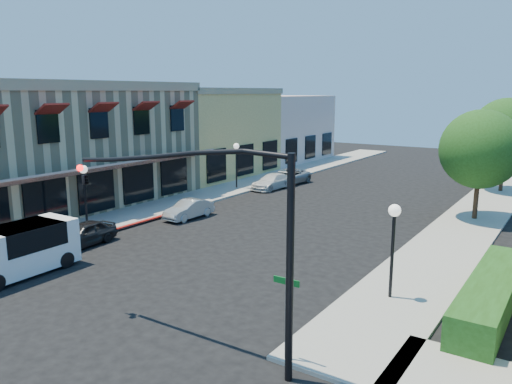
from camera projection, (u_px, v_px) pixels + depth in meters
The scene contains 21 objects.
ground at pixel (53, 324), 16.25m from camera, with size 120.00×120.00×0.00m, color black.
sidewalk_left at pixel (268, 179), 43.02m from camera, with size 3.50×50.00×0.12m, color #9B988D.
sidewalk_right at pixel (488, 203), 33.51m from camera, with size 3.50×50.00×0.12m, color #9B988D.
curb_red_strip at pixel (107, 234), 26.53m from camera, with size 0.25×10.00×0.06m, color maroon.
corner_brick_building at pixel (53, 145), 32.83m from camera, with size 11.77×18.20×8.10m.
yellow_stucco_building at pixel (200, 133), 45.13m from camera, with size 10.00×12.00×7.60m, color tan.
pink_stucco_building at pixel (270, 128), 54.98m from camera, with size 10.00×12.00×7.00m, color beige.
hedge at pixel (490, 311), 17.23m from camera, with size 1.40×8.00×1.10m, color #1D4413.
street_tree_a at pixel (480, 149), 28.58m from camera, with size 4.56×4.56×6.48m.
street_tree_b at pixel (506, 132), 36.67m from camera, with size 4.94×4.94×7.02m.
signal_mast_arm at pixel (222, 218), 13.48m from camera, with size 8.01×0.39×6.00m.
street_name_sign at pixel (286, 306), 13.63m from camera, with size 0.80×0.06×2.50m.
lamppost_left_near at pixel (84, 181), 26.86m from camera, with size 0.44×0.44×3.57m.
lamppost_left_far at pixel (236, 154), 38.28m from camera, with size 0.44×0.44×3.57m.
lamppost_right_near at pixel (394, 227), 17.61m from camera, with size 0.44×0.44×3.57m.
lamppost_right_far at pixel (479, 170), 30.67m from camera, with size 0.44×0.44×3.57m.
white_van at pixel (17, 248), 20.38m from camera, with size 2.15×4.66×2.04m.
parked_car_a at pixel (83, 234), 24.40m from camera, with size 1.42×3.52×1.20m, color black.
parked_car_b at pixel (189, 209), 29.74m from camera, with size 1.17×3.36×1.11m, color #AFB3B4.
parked_car_c at pixel (272, 182), 38.70m from camera, with size 1.63×4.00×1.16m, color silver.
parked_car_d at pixel (288, 177), 40.71m from camera, with size 2.04×4.42×1.23m, color gray.
Camera 1 is at (13.88, -8.87, 7.44)m, focal length 35.00 mm.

